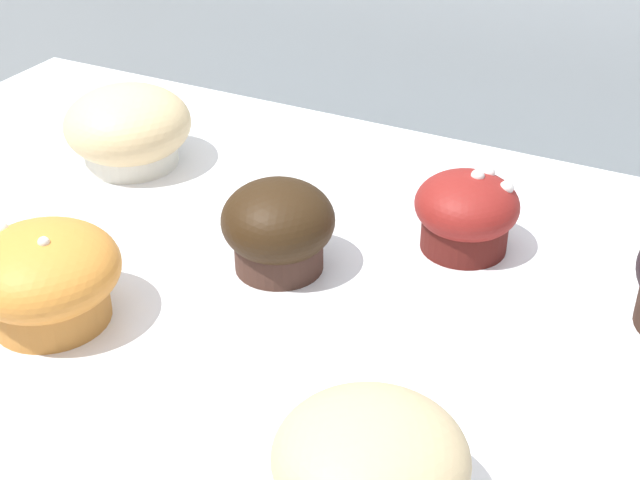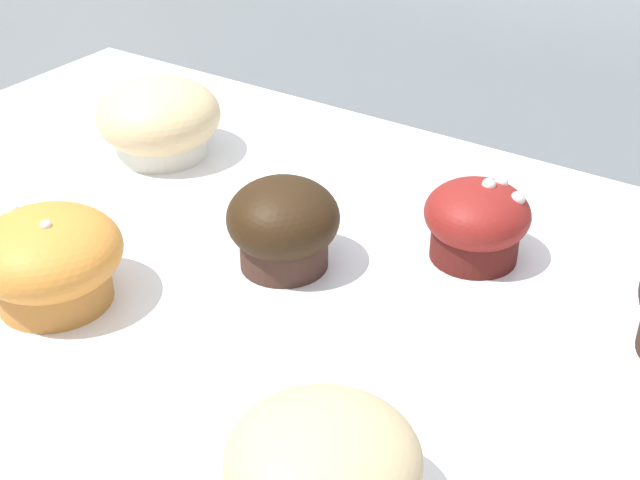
# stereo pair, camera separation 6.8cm
# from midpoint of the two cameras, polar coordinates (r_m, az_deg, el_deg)

# --- Properties ---
(wall_back) EXTENTS (3.20, 0.10, 1.80)m
(wall_back) POSITION_cam_midpoint_polar(r_m,az_deg,el_deg) (1.21, 9.54, 10.31)
(wall_back) COLOR #A8B2B7
(wall_back) RESTS_ON ground
(muffin_front_center) EXTENTS (0.11, 0.11, 0.08)m
(muffin_front_center) POSITION_cam_midpoint_polar(r_m,az_deg,el_deg) (0.69, -19.91, -2.32)
(muffin_front_center) COLOR #C57F37
(muffin_front_center) RESTS_ON display_counter
(muffin_back_left) EXTENTS (0.12, 0.12, 0.08)m
(muffin_back_left) POSITION_cam_midpoint_polar(r_m,az_deg,el_deg) (0.90, -14.31, 6.86)
(muffin_back_left) COLOR white
(muffin_back_left) RESTS_ON display_counter
(muffin_back_right) EXTENTS (0.09, 0.09, 0.08)m
(muffin_back_right) POSITION_cam_midpoint_polar(r_m,az_deg,el_deg) (0.71, -5.42, 0.72)
(muffin_back_right) COLOR #412920
(muffin_back_right) RESTS_ON display_counter
(muffin_front_left) EXTENTS (0.11, 0.11, 0.07)m
(muffin_front_left) POSITION_cam_midpoint_polar(r_m,az_deg,el_deg) (0.51, -0.68, -14.45)
(muffin_front_left) COLOR silver
(muffin_front_left) RESTS_ON display_counter
(muffin_back_center) EXTENTS (0.09, 0.09, 0.07)m
(muffin_back_center) POSITION_cam_midpoint_polar(r_m,az_deg,el_deg) (0.74, 6.78, 1.70)
(muffin_back_center) COLOR #4F1713
(muffin_back_center) RESTS_ON display_counter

